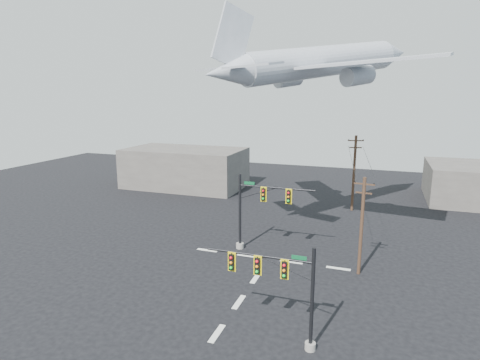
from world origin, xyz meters
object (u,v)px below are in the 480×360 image
at_px(signal_mast_far, 255,211).
at_px(signal_mast_near, 284,289).
at_px(utility_pole_b, 354,172).
at_px(utility_pole_a, 362,225).
at_px(airliner, 322,62).

bearing_deg(signal_mast_far, signal_mast_near, -66.23).
distance_m(signal_mast_far, utility_pole_b, 18.29).
xyz_separation_m(signal_mast_near, utility_pole_a, (3.61, 11.26, 0.67)).
height_order(signal_mast_far, airliner, airliner).
distance_m(signal_mast_far, utility_pole_a, 9.62).
bearing_deg(signal_mast_near, signal_mast_far, 113.77).
bearing_deg(airliner, utility_pole_a, -114.66).
xyz_separation_m(signal_mast_near, airliner, (-1.28, 19.75, 13.73)).
bearing_deg(utility_pole_a, utility_pole_b, 103.26).
bearing_deg(signal_mast_near, utility_pole_b, 86.70).
bearing_deg(signal_mast_near, airliner, 93.70).
distance_m(utility_pole_b, airliner, 16.20).
bearing_deg(signal_mast_far, utility_pole_a, -11.53).
relative_size(signal_mast_far, utility_pole_a, 0.91).
xyz_separation_m(signal_mast_far, utility_pole_b, (7.52, 16.64, 1.05)).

